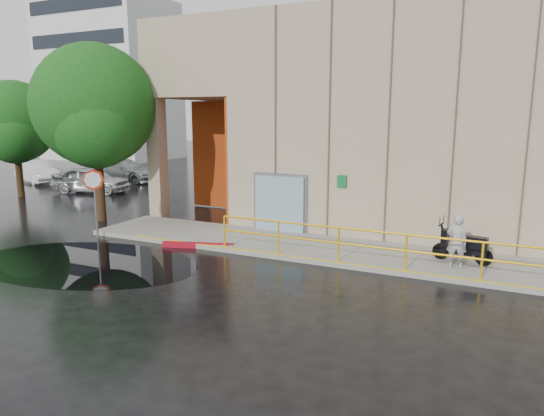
% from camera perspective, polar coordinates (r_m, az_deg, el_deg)
% --- Properties ---
extents(ground, '(120.00, 120.00, 0.00)m').
position_cam_1_polar(ground, '(13.00, -10.79, -8.73)').
color(ground, black).
rests_on(ground, ground).
extents(sidewalk, '(20.00, 3.00, 0.15)m').
position_cam_1_polar(sidewalk, '(15.34, 11.80, -5.41)').
color(sidewalk, gray).
rests_on(sidewalk, ground).
extents(building, '(20.00, 10.17, 8.00)m').
position_cam_1_polar(building, '(20.97, 19.41, 9.97)').
color(building, tan).
rests_on(building, ground).
extents(guardrail, '(9.56, 0.06, 1.03)m').
position_cam_1_polar(guardrail, '(13.86, 11.61, -4.57)').
color(guardrail, '#E5A60C').
rests_on(guardrail, sidewalk).
extents(distant_building, '(12.00, 8.08, 15.00)m').
position_cam_1_polar(distant_building, '(51.83, -18.48, 13.88)').
color(distant_building, silver).
rests_on(distant_building, ground).
extents(person, '(0.56, 0.38, 1.49)m').
position_cam_1_polar(person, '(14.32, 20.91, -3.67)').
color(person, '#A2A2A7').
rests_on(person, sidewalk).
extents(scooter, '(1.69, 0.78, 1.28)m').
position_cam_1_polar(scooter, '(14.88, 21.64, -3.24)').
color(scooter, black).
rests_on(scooter, sidewalk).
extents(stop_sign, '(0.55, 0.56, 2.46)m').
position_cam_1_polar(stop_sign, '(18.09, -20.22, 2.23)').
color(stop_sign, slate).
rests_on(stop_sign, ground).
extents(red_curb, '(2.34, 0.89, 0.18)m').
position_cam_1_polar(red_curb, '(16.22, -8.72, -4.36)').
color(red_curb, '#A00C1B').
rests_on(red_curb, ground).
extents(puddle, '(7.51, 5.13, 0.01)m').
position_cam_1_polar(puddle, '(15.52, -21.06, -6.02)').
color(puddle, black).
rests_on(puddle, ground).
extents(car_a, '(4.59, 2.76, 1.46)m').
position_cam_1_polar(car_a, '(29.17, -20.53, 3.14)').
color(car_a, silver).
rests_on(car_a, ground).
extents(car_b, '(4.45, 2.79, 1.39)m').
position_cam_1_polar(car_b, '(34.92, -25.92, 3.84)').
color(car_b, white).
rests_on(car_b, ground).
extents(car_c, '(5.32, 2.43, 1.51)m').
position_cam_1_polar(car_c, '(33.32, -17.15, 4.27)').
color(car_c, '#9C9FA3').
rests_on(car_c, ground).
extents(tree_near, '(4.87, 4.87, 7.12)m').
position_cam_1_polar(tree_near, '(20.76, -20.11, 10.73)').
color(tree_near, black).
rests_on(tree_near, ground).
extents(tree_far, '(4.27, 4.27, 6.11)m').
position_cam_1_polar(tree_far, '(28.87, -28.06, 8.61)').
color(tree_far, black).
rests_on(tree_far, ground).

